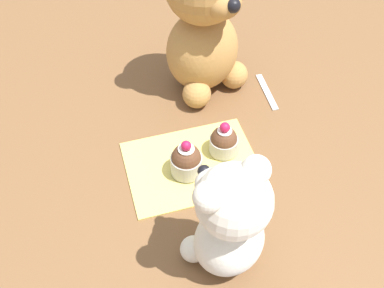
{
  "coord_description": "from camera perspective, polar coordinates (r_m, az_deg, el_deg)",
  "views": [
    {
      "loc": [
        0.13,
        0.45,
        0.6
      ],
      "look_at": [
        0.0,
        0.0,
        0.06
      ],
      "focal_mm": 42.0,
      "sensor_mm": 36.0,
      "label": 1
    }
  ],
  "objects": [
    {
      "name": "cupcake_near_tan_bear",
      "position": [
        0.76,
        4.06,
        0.4
      ],
      "size": [
        0.05,
        0.05,
        0.07
      ],
      "color": "#B2ADA3",
      "rests_on": "knitted_placemat"
    },
    {
      "name": "teddy_bear_cream",
      "position": [
        0.58,
        4.43,
        -9.78
      ],
      "size": [
        0.12,
        0.12,
        0.21
      ],
      "rotation": [
        0.0,
        0.0,
        0.31
      ],
      "color": "silver",
      "rests_on": "ground_plane"
    },
    {
      "name": "teaspoon",
      "position": [
        0.9,
        9.48,
        6.63
      ],
      "size": [
        0.02,
        0.1,
        0.01
      ],
      "primitive_type": "cube",
      "rotation": [
        0.0,
        0.0,
        4.65
      ],
      "color": "silver",
      "rests_on": "ground_plane"
    },
    {
      "name": "cupcake_near_cream_bear",
      "position": [
        0.73,
        -0.72,
        -2.09
      ],
      "size": [
        0.05,
        0.05,
        0.07
      ],
      "color": "#B2ADA3",
      "rests_on": "knitted_placemat"
    },
    {
      "name": "knitted_placemat",
      "position": [
        0.76,
        0.0,
        -2.62
      ],
      "size": [
        0.22,
        0.16,
        0.01
      ],
      "primitive_type": "cube",
      "color": "#E0D166",
      "rests_on": "ground_plane"
    },
    {
      "name": "ground_plane",
      "position": [
        0.76,
        0.0,
        -2.76
      ],
      "size": [
        4.0,
        4.0,
        0.0
      ],
      "primitive_type": "plane",
      "color": "brown"
    },
    {
      "name": "teddy_bear_tan",
      "position": [
        0.82,
        1.57,
        15.11
      ],
      "size": [
        0.17,
        0.17,
        0.29
      ],
      "rotation": [
        0.0,
        0.0,
        3.5
      ],
      "color": "#B78447",
      "rests_on": "ground_plane"
    }
  ]
}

